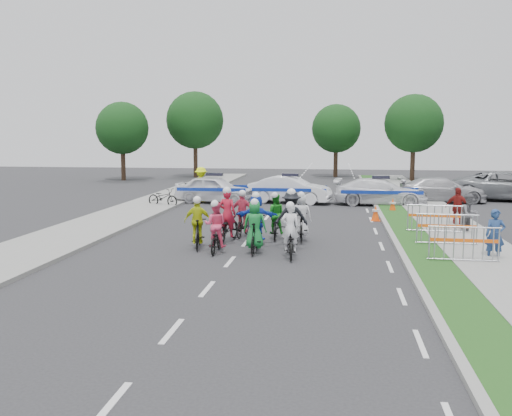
# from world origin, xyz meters

# --- Properties ---
(ground) EXTENTS (90.00, 90.00, 0.00)m
(ground) POSITION_xyz_m (0.00, 0.00, 0.00)
(ground) COLOR #28282B
(ground) RESTS_ON ground
(curb_right) EXTENTS (0.20, 60.00, 0.12)m
(curb_right) POSITION_xyz_m (5.10, 5.00, 0.06)
(curb_right) COLOR gray
(curb_right) RESTS_ON ground
(grass_strip) EXTENTS (1.20, 60.00, 0.11)m
(grass_strip) POSITION_xyz_m (5.80, 5.00, 0.06)
(grass_strip) COLOR #1E4E19
(grass_strip) RESTS_ON ground
(sidewalk_right) EXTENTS (2.40, 60.00, 0.13)m
(sidewalk_right) POSITION_xyz_m (7.60, 5.00, 0.07)
(sidewalk_right) COLOR gray
(sidewalk_right) RESTS_ON ground
(sidewalk_left) EXTENTS (3.00, 60.00, 0.13)m
(sidewalk_left) POSITION_xyz_m (-6.50, 5.00, 0.07)
(sidewalk_left) COLOR gray
(sidewalk_left) RESTS_ON ground
(rider_0) EXTENTS (0.77, 1.75, 1.73)m
(rider_0) POSITION_xyz_m (1.70, 0.83, 0.57)
(rider_0) COLOR black
(rider_0) RESTS_ON ground
(rider_1) EXTENTS (0.74, 1.67, 1.75)m
(rider_1) POSITION_xyz_m (0.55, 1.31, 0.68)
(rider_1) COLOR black
(rider_1) RESTS_ON ground
(rider_2) EXTENTS (0.72, 1.67, 1.68)m
(rider_2) POSITION_xyz_m (-0.70, 1.28, 0.63)
(rider_2) COLOR black
(rider_2) RESTS_ON ground
(rider_3) EXTENTS (0.92, 1.71, 1.74)m
(rider_3) POSITION_xyz_m (-1.39, 1.79, 0.67)
(rider_3) COLOR black
(rider_3) RESTS_ON ground
(rider_4) EXTENTS (1.18, 2.01, 1.97)m
(rider_4) POSITION_xyz_m (1.61, 2.49, 0.76)
(rider_4) COLOR black
(rider_4) RESTS_ON ground
(rider_5) EXTENTS (1.45, 1.73, 1.81)m
(rider_5) POSITION_xyz_m (0.41, 2.70, 0.76)
(rider_5) COLOR black
(rider_5) RESTS_ON ground
(rider_6) EXTENTS (0.98, 1.98, 1.93)m
(rider_6) POSITION_xyz_m (-0.66, 3.12, 0.64)
(rider_6) COLOR black
(rider_6) RESTS_ON ground
(rider_7) EXTENTS (0.78, 1.70, 1.75)m
(rider_7) POSITION_xyz_m (1.86, 3.63, 0.69)
(rider_7) COLOR black
(rider_7) RESTS_ON ground
(rider_8) EXTENTS (0.75, 1.70, 1.69)m
(rider_8) POSITION_xyz_m (0.90, 3.95, 0.63)
(rider_8) COLOR black
(rider_8) RESTS_ON ground
(rider_9) EXTENTS (0.90, 1.68, 1.73)m
(rider_9) POSITION_xyz_m (-0.30, 4.17, 0.67)
(rider_9) COLOR black
(rider_9) RESTS_ON ground
(police_car_0) EXTENTS (4.54, 2.37, 1.47)m
(police_car_0) POSITION_xyz_m (-3.50, 14.19, 0.74)
(police_car_0) COLOR white
(police_car_0) RESTS_ON ground
(police_car_1) EXTENTS (4.64, 2.23, 1.47)m
(police_car_1) POSITION_xyz_m (0.60, 14.58, 0.73)
(police_car_1) COLOR white
(police_car_1) RESTS_ON ground
(police_car_2) EXTENTS (4.99, 2.41, 1.40)m
(police_car_2) POSITION_xyz_m (5.39, 14.36, 0.70)
(police_car_2) COLOR white
(police_car_2) RESTS_ON ground
(civilian_sedan) EXTENTS (4.72, 1.97, 1.36)m
(civilian_sedan) POSITION_xyz_m (8.84, 16.18, 0.68)
(civilian_sedan) COLOR #A9A8AD
(civilian_sedan) RESTS_ON ground
(civilian_suv) EXTENTS (6.31, 3.97, 1.62)m
(civilian_suv) POSITION_xyz_m (12.61, 17.48, 0.81)
(civilian_suv) COLOR slate
(civilian_suv) RESTS_ON ground
(spectator_0) EXTENTS (0.60, 0.43, 1.54)m
(spectator_0) POSITION_xyz_m (7.74, 1.26, 0.77)
(spectator_0) COLOR navy
(spectator_0) RESTS_ON ground
(spectator_1) EXTENTS (0.95, 0.88, 1.55)m
(spectator_1) POSITION_xyz_m (7.98, 5.66, 0.77)
(spectator_1) COLOR slate
(spectator_1) RESTS_ON ground
(spectator_2) EXTENTS (1.02, 0.75, 1.61)m
(spectator_2) POSITION_xyz_m (7.89, 7.44, 0.81)
(spectator_2) COLOR maroon
(spectator_2) RESTS_ON ground
(marshal_hiviz) EXTENTS (1.39, 1.02, 1.92)m
(marshal_hiviz) POSITION_xyz_m (-4.33, 14.52, 0.96)
(marshal_hiviz) COLOR #E4FB0D
(marshal_hiviz) RESTS_ON ground
(barrier_0) EXTENTS (2.02, 0.58, 1.12)m
(barrier_0) POSITION_xyz_m (6.70, 0.54, 0.56)
(barrier_0) COLOR #A5A8AD
(barrier_0) RESTS_ON ground
(barrier_1) EXTENTS (2.01, 0.56, 1.12)m
(barrier_1) POSITION_xyz_m (6.70, 3.11, 0.56)
(barrier_1) COLOR #A5A8AD
(barrier_1) RESTS_ON ground
(barrier_2) EXTENTS (2.04, 0.68, 1.12)m
(barrier_2) POSITION_xyz_m (6.70, 5.54, 0.56)
(barrier_2) COLOR #A5A8AD
(barrier_2) RESTS_ON ground
(cone_0) EXTENTS (0.40, 0.40, 0.70)m
(cone_0) POSITION_xyz_m (4.77, 8.73, 0.34)
(cone_0) COLOR #F24C0C
(cone_0) RESTS_ON ground
(cone_1) EXTENTS (0.40, 0.40, 0.70)m
(cone_1) POSITION_xyz_m (5.77, 11.61, 0.34)
(cone_1) COLOR #F24C0C
(cone_1) RESTS_ON ground
(parked_bike) EXTENTS (1.92, 1.20, 0.95)m
(parked_bike) POSITION_xyz_m (-5.80, 12.16, 0.48)
(parked_bike) COLOR black
(parked_bike) RESTS_ON ground
(tree_0) EXTENTS (4.20, 4.20, 6.30)m
(tree_0) POSITION_xyz_m (-14.00, 28.00, 4.19)
(tree_0) COLOR #382619
(tree_0) RESTS_ON ground
(tree_1) EXTENTS (4.55, 4.55, 6.82)m
(tree_1) POSITION_xyz_m (9.00, 30.00, 4.54)
(tree_1) COLOR #382619
(tree_1) RESTS_ON ground
(tree_3) EXTENTS (4.90, 4.90, 7.35)m
(tree_3) POSITION_xyz_m (-9.00, 32.00, 4.89)
(tree_3) COLOR #382619
(tree_3) RESTS_ON ground
(tree_4) EXTENTS (4.20, 4.20, 6.30)m
(tree_4) POSITION_xyz_m (3.00, 34.00, 4.19)
(tree_4) COLOR #382619
(tree_4) RESTS_ON ground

